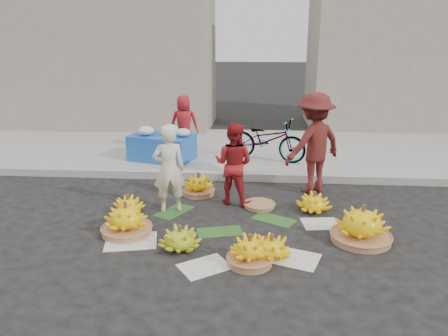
# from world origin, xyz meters

# --- Properties ---
(ground) EXTENTS (80.00, 80.00, 0.00)m
(ground) POSITION_xyz_m (0.00, 0.00, 0.00)
(ground) COLOR black
(ground) RESTS_ON ground
(curb) EXTENTS (40.00, 0.25, 0.15)m
(curb) POSITION_xyz_m (0.00, 2.20, 0.07)
(curb) COLOR gray
(curb) RESTS_ON ground
(sidewalk) EXTENTS (40.00, 4.00, 0.12)m
(sidewalk) POSITION_xyz_m (0.00, 4.30, 0.06)
(sidewalk) COLOR gray
(sidewalk) RESTS_ON ground
(building_left) EXTENTS (6.00, 3.00, 4.00)m
(building_left) POSITION_xyz_m (-4.00, 7.20, 2.00)
(building_left) COLOR #9E9181
(building_left) RESTS_ON sidewalk
(building_right) EXTENTS (5.00, 3.00, 5.00)m
(building_right) POSITION_xyz_m (4.50, 7.70, 2.50)
(building_right) COLOR #9E9181
(building_right) RESTS_ON sidewalk
(newspaper_scatter) EXTENTS (3.20, 1.80, 0.00)m
(newspaper_scatter) POSITION_xyz_m (0.00, -0.80, 0.00)
(newspaper_scatter) COLOR silver
(newspaper_scatter) RESTS_ON ground
(banana_leaves) EXTENTS (2.00, 1.00, 0.00)m
(banana_leaves) POSITION_xyz_m (-0.10, 0.20, 0.00)
(banana_leaves) COLOR #21521B
(banana_leaves) RESTS_ON ground
(banana_bunch_0) EXTENTS (0.78, 0.78, 0.48)m
(banana_bunch_0) POSITION_xyz_m (-1.43, -0.34, 0.21)
(banana_bunch_0) COLOR #996340
(banana_bunch_0) RESTS_ON ground
(banana_bunch_1) EXTENTS (0.65, 0.65, 0.34)m
(banana_bunch_1) POSITION_xyz_m (-0.58, -0.75, 0.15)
(banana_bunch_1) COLOR #90A818
(banana_bunch_1) RESTS_ON ground
(banana_bunch_2) EXTENTS (0.56, 0.56, 0.40)m
(banana_bunch_2) POSITION_xyz_m (0.35, -1.08, 0.17)
(banana_bunch_2) COLOR #996340
(banana_bunch_2) RESTS_ON ground
(banana_bunch_3) EXTENTS (0.56, 0.56, 0.33)m
(banana_bunch_3) POSITION_xyz_m (0.62, -0.90, 0.14)
(banana_bunch_3) COLOR yellow
(banana_bunch_3) RESTS_ON ground
(banana_bunch_4) EXTENTS (0.93, 0.93, 0.54)m
(banana_bunch_4) POSITION_xyz_m (1.88, -0.32, 0.24)
(banana_bunch_4) COLOR #996340
(banana_bunch_4) RESTS_ON ground
(banana_bunch_5) EXTENTS (0.63, 0.63, 0.34)m
(banana_bunch_5) POSITION_xyz_m (1.35, 0.70, 0.15)
(banana_bunch_5) COLOR yellow
(banana_bunch_5) RESTS_ON ground
(banana_bunch_6) EXTENTS (0.55, 0.55, 0.30)m
(banana_bunch_6) POSITION_xyz_m (-1.63, 0.41, 0.13)
(banana_bunch_6) COLOR yellow
(banana_bunch_6) RESTS_ON ground
(banana_bunch_7) EXTENTS (0.57, 0.57, 0.41)m
(banana_bunch_7) POSITION_xyz_m (-0.61, 1.32, 0.17)
(banana_bunch_7) COLOR #996340
(banana_bunch_7) RESTS_ON ground
(basket_spare) EXTENTS (0.67, 0.67, 0.06)m
(basket_spare) POSITION_xyz_m (0.47, 0.81, 0.03)
(basket_spare) COLOR #996340
(basket_spare) RESTS_ON ground
(incense_stack) EXTENTS (0.21, 0.07, 0.09)m
(incense_stack) POSITION_xyz_m (0.58, -0.52, 0.05)
(incense_stack) COLOR red
(incense_stack) RESTS_ON ground
(vendor_cream) EXTENTS (0.58, 0.46, 1.40)m
(vendor_cream) POSITION_xyz_m (-0.97, 0.54, 0.70)
(vendor_cream) COLOR #F6EACF
(vendor_cream) RESTS_ON ground
(vendor_red) EXTENTS (0.80, 0.70, 1.38)m
(vendor_red) POSITION_xyz_m (0.03, 0.96, 0.69)
(vendor_red) COLOR #B41B1F
(vendor_red) RESTS_ON ground
(man_striped) EXTENTS (1.33, 1.21, 1.79)m
(man_striped) POSITION_xyz_m (1.42, 1.63, 0.90)
(man_striped) COLOR maroon
(man_striped) RESTS_ON ground
(flower_table) EXTENTS (1.48, 1.15, 0.76)m
(flower_table) POSITION_xyz_m (-1.63, 3.10, 0.43)
(flower_table) COLOR #1A4EAE
(flower_table) RESTS_ON sidewalk
(grey_bucket) EXTENTS (0.27, 0.27, 0.31)m
(grey_bucket) POSITION_xyz_m (-2.16, 3.07, 0.28)
(grey_bucket) COLOR slate
(grey_bucket) RESTS_ON sidewalk
(flower_vendor) EXTENTS (0.67, 0.46, 1.32)m
(flower_vendor) POSITION_xyz_m (-1.26, 3.80, 0.78)
(flower_vendor) COLOR #B41B1F
(flower_vendor) RESTS_ON sidewalk
(bicycle) EXTENTS (1.16, 1.82, 0.90)m
(bicycle) POSITION_xyz_m (0.63, 3.25, 0.57)
(bicycle) COLOR gray
(bicycle) RESTS_ON sidewalk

